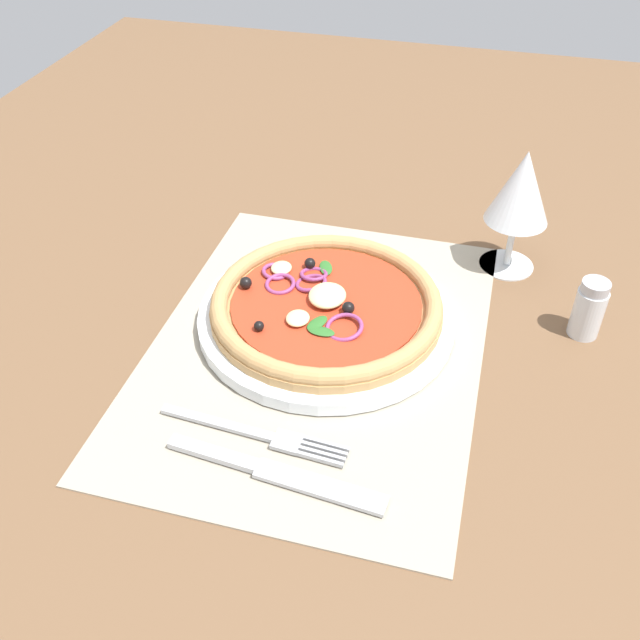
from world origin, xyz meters
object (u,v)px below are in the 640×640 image
Objects in this scene: pizza at (324,304)px; fork at (263,435)px; knife at (277,473)px; plate at (325,317)px; wine_glass at (521,190)px; pepper_shaker at (589,309)px.

fork is (17.09, -1.23, -2.27)cm from pizza.
plate is at bearing 98.83° from knife.
wine_glass is at bearing 70.87° from knife.
pepper_shaker is at bearing 39.30° from wine_glass.
pepper_shaker is at bearing 43.28° from fork.
plate is at bearing -48.23° from wine_glass.
wine_glass is at bearing 63.83° from fork.
wine_glass is 15.26cm from pepper_shaker.
plate is 27.49cm from pepper_shaker.
knife is 1.35× the size of wine_glass.
knife is 41.90cm from wine_glass.
plate is 1.51× the size of fork.
plate reaches higher than fork.
fork is 1.21× the size of wine_glass.
knife is (20.84, 1.28, -2.24)cm from pizza.
wine_glass reaches higher than pizza.
pepper_shaker is (-22.83, 28.09, 2.63)cm from fork.
knife is (20.82, 1.21, -0.45)cm from plate.
wine_glass is (-37.08, 16.99, 9.59)cm from knife.
wine_glass is (-16.26, 18.21, 9.14)cm from plate.
fork is at bearing -4.12° from pizza.
pizza reaches higher than fork.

